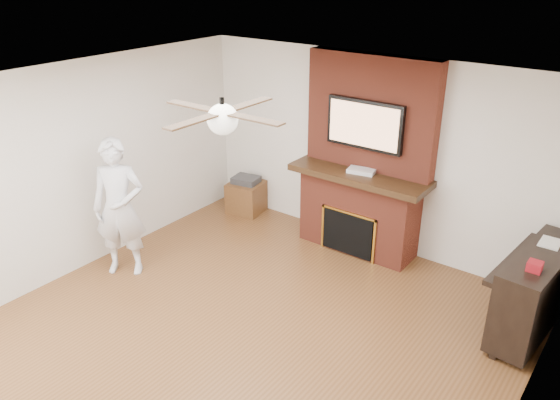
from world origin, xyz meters
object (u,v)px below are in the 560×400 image
Objects in this scene: side_table at (246,195)px; piano at (534,290)px; fireplace at (363,176)px; person at (119,208)px.

piano reaches higher than side_table.
fireplace reaches higher than side_table.
side_table is at bearing 178.86° from piano.
piano is at bearing -12.71° from person.
piano is (2.28, -0.55, -0.51)m from fireplace.
fireplace is 3.00m from person.
piano is at bearing -16.75° from side_table.
person is at bearing -131.36° from fireplace.
fireplace is at bearing 14.16° from person.
person is at bearing -152.78° from piano.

